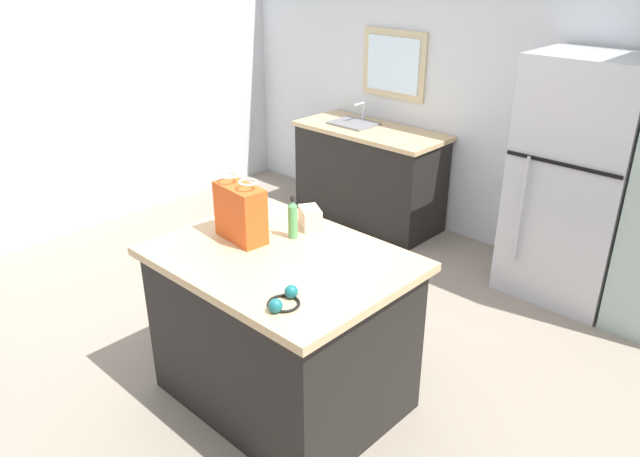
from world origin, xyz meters
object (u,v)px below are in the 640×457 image
Objects in this scene: shopping_bag at (241,212)px; kitchen_island at (283,328)px; bottle at (293,219)px; small_box at (310,218)px; refrigerator at (577,182)px; ear_defenders at (284,300)px.

kitchen_island is at bearing 2.17° from shopping_bag.
bottle is at bearing 118.09° from kitchen_island.
shopping_bag is 1.47× the size of bottle.
shopping_bag is at bearing -177.83° from kitchen_island.
bottle reaches higher than small_box.
kitchen_island is at bearing -61.91° from bottle.
kitchen_island is 2.38m from refrigerator.
kitchen_island is 0.75× the size of refrigerator.
kitchen_island is 0.61m from bottle.
shopping_bag is 0.28m from bottle.
small_box reaches higher than ear_defenders.
kitchen_island is 0.68m from ear_defenders.
refrigerator is at bearing 67.74° from shopping_bag.
kitchen_island is 6.75× the size of ear_defenders.
shopping_bag is (-0.93, -2.26, 0.20)m from refrigerator.
small_box is at bearing 109.60° from kitchen_island.
refrigerator is 2.05m from small_box.
ear_defenders is (0.36, -0.32, 0.48)m from kitchen_island.
bottle is 1.24× the size of ear_defenders.
small_box is at bearing 126.00° from ear_defenders.
refrigerator is 8.96× the size of ear_defenders.
bottle reaches higher than ear_defenders.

